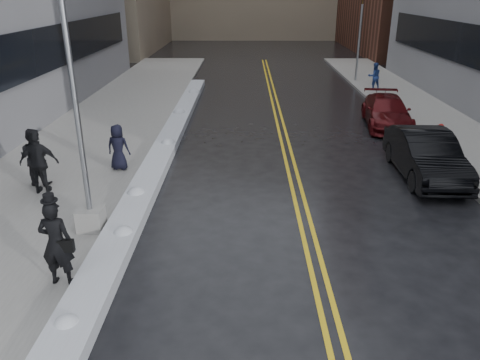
{
  "coord_description": "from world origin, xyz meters",
  "views": [
    {
      "loc": [
        0.79,
        -9.05,
        6.13
      ],
      "look_at": [
        0.66,
        2.69,
        1.3
      ],
      "focal_mm": 35.0,
      "sensor_mm": 36.0,
      "label": 1
    }
  ],
  "objects_px": {
    "pedestrian_east": "(374,76)",
    "car_maroon": "(387,112)",
    "pedestrian_fedora": "(56,243)",
    "traffic_signal": "(360,32)",
    "car_black": "(426,155)",
    "lamppost": "(81,144)",
    "fire_hydrant": "(440,131)",
    "pedestrian_d": "(39,162)",
    "pedestrian_c": "(118,147)",
    "pedestrian_b": "(34,157)"
  },
  "relations": [
    {
      "from": "pedestrian_b",
      "to": "car_maroon",
      "type": "height_order",
      "value": "pedestrian_b"
    },
    {
      "from": "pedestrian_d",
      "to": "car_maroon",
      "type": "xyz_separation_m",
      "value": [
        13.07,
        8.33,
        -0.44
      ]
    },
    {
      "from": "pedestrian_fedora",
      "to": "pedestrian_east",
      "type": "xyz_separation_m",
      "value": [
        12.1,
        21.18,
        -0.14
      ]
    },
    {
      "from": "pedestrian_c",
      "to": "pedestrian_d",
      "type": "relative_size",
      "value": 0.82
    },
    {
      "from": "lamppost",
      "to": "pedestrian_fedora",
      "type": "height_order",
      "value": "lamppost"
    },
    {
      "from": "pedestrian_b",
      "to": "car_maroon",
      "type": "distance_m",
      "value": 15.54
    },
    {
      "from": "pedestrian_b",
      "to": "car_black",
      "type": "relative_size",
      "value": 0.39
    },
    {
      "from": "traffic_signal",
      "to": "car_maroon",
      "type": "height_order",
      "value": "traffic_signal"
    },
    {
      "from": "pedestrian_c",
      "to": "pedestrian_east",
      "type": "height_order",
      "value": "pedestrian_east"
    },
    {
      "from": "pedestrian_d",
      "to": "pedestrian_b",
      "type": "bearing_deg",
      "value": -62.78
    },
    {
      "from": "traffic_signal",
      "to": "pedestrian_d",
      "type": "xyz_separation_m",
      "value": [
        -14.07,
        -19.58,
        -2.26
      ]
    },
    {
      "from": "pedestrian_east",
      "to": "car_maroon",
      "type": "height_order",
      "value": "pedestrian_east"
    },
    {
      "from": "car_maroon",
      "to": "pedestrian_fedora",
      "type": "bearing_deg",
      "value": -122.38
    },
    {
      "from": "pedestrian_east",
      "to": "car_black",
      "type": "height_order",
      "value": "pedestrian_east"
    },
    {
      "from": "pedestrian_fedora",
      "to": "car_maroon",
      "type": "distance_m",
      "value": 17.01
    },
    {
      "from": "pedestrian_c",
      "to": "car_maroon",
      "type": "relative_size",
      "value": 0.34
    },
    {
      "from": "lamppost",
      "to": "pedestrian_d",
      "type": "relative_size",
      "value": 3.84
    },
    {
      "from": "pedestrian_b",
      "to": "car_black",
      "type": "xyz_separation_m",
      "value": [
        13.03,
        1.15,
        -0.29
      ]
    },
    {
      "from": "traffic_signal",
      "to": "pedestrian_c",
      "type": "height_order",
      "value": "traffic_signal"
    },
    {
      "from": "pedestrian_d",
      "to": "car_maroon",
      "type": "relative_size",
      "value": 0.41
    },
    {
      "from": "traffic_signal",
      "to": "pedestrian_d",
      "type": "distance_m",
      "value": 24.22
    },
    {
      "from": "fire_hydrant",
      "to": "traffic_signal",
      "type": "height_order",
      "value": "traffic_signal"
    },
    {
      "from": "pedestrian_fedora",
      "to": "pedestrian_b",
      "type": "relative_size",
      "value": 1.04
    },
    {
      "from": "pedestrian_b",
      "to": "fire_hydrant",
      "type": "bearing_deg",
      "value": -154.9
    },
    {
      "from": "traffic_signal",
      "to": "car_black",
      "type": "relative_size",
      "value": 1.23
    },
    {
      "from": "lamppost",
      "to": "fire_hydrant",
      "type": "xyz_separation_m",
      "value": [
        12.3,
        8.0,
        -1.98
      ]
    },
    {
      "from": "pedestrian_c",
      "to": "pedestrian_d",
      "type": "bearing_deg",
      "value": 55.03
    },
    {
      "from": "fire_hydrant",
      "to": "car_black",
      "type": "xyz_separation_m",
      "value": [
        -1.99,
        -3.76,
        0.25
      ]
    },
    {
      "from": "pedestrian_c",
      "to": "traffic_signal",
      "type": "bearing_deg",
      "value": -117.09
    },
    {
      "from": "lamppost",
      "to": "pedestrian_c",
      "type": "xyz_separation_m",
      "value": [
        -0.37,
        4.49,
        -1.57
      ]
    },
    {
      "from": "pedestrian_c",
      "to": "pedestrian_d",
      "type": "xyz_separation_m",
      "value": [
        -1.9,
        -2.06,
        0.18
      ]
    },
    {
      "from": "pedestrian_b",
      "to": "car_maroon",
      "type": "relative_size",
      "value": 0.39
    },
    {
      "from": "traffic_signal",
      "to": "pedestrian_east",
      "type": "distance_m",
      "value": 4.09
    },
    {
      "from": "traffic_signal",
      "to": "pedestrian_east",
      "type": "xyz_separation_m",
      "value": [
        0.4,
        -3.28,
        -2.41
      ]
    },
    {
      "from": "lamppost",
      "to": "pedestrian_d",
      "type": "distance_m",
      "value": 3.6
    },
    {
      "from": "pedestrian_c",
      "to": "pedestrian_east",
      "type": "bearing_deg",
      "value": -123.75
    },
    {
      "from": "fire_hydrant",
      "to": "pedestrian_c",
      "type": "xyz_separation_m",
      "value": [
        -12.67,
        -3.51,
        0.41
      ]
    },
    {
      "from": "lamppost",
      "to": "car_maroon",
      "type": "bearing_deg",
      "value": 44.88
    },
    {
      "from": "fire_hydrant",
      "to": "car_black",
      "type": "bearing_deg",
      "value": -117.87
    },
    {
      "from": "car_black",
      "to": "pedestrian_fedora",
      "type": "bearing_deg",
      "value": -145.67
    },
    {
      "from": "fire_hydrant",
      "to": "lamppost",
      "type": "bearing_deg",
      "value": -146.96
    },
    {
      "from": "pedestrian_b",
      "to": "pedestrian_c",
      "type": "bearing_deg",
      "value": -142.24
    },
    {
      "from": "traffic_signal",
      "to": "pedestrian_east",
      "type": "height_order",
      "value": "traffic_signal"
    },
    {
      "from": "lamppost",
      "to": "pedestrian_east",
      "type": "bearing_deg",
      "value": 56.91
    },
    {
      "from": "pedestrian_d",
      "to": "pedestrian_east",
      "type": "bearing_deg",
      "value": -137.77
    },
    {
      "from": "traffic_signal",
      "to": "car_maroon",
      "type": "xyz_separation_m",
      "value": [
        -1.0,
        -11.25,
        -2.7
      ]
    },
    {
      "from": "lamppost",
      "to": "pedestrian_east",
      "type": "xyz_separation_m",
      "value": [
        12.2,
        18.72,
        -1.54
      ]
    },
    {
      "from": "pedestrian_east",
      "to": "car_maroon",
      "type": "bearing_deg",
      "value": 69.8
    },
    {
      "from": "pedestrian_d",
      "to": "pedestrian_east",
      "type": "distance_m",
      "value": 21.8
    },
    {
      "from": "fire_hydrant",
      "to": "pedestrian_east",
      "type": "xyz_separation_m",
      "value": [
        -0.1,
        10.72,
        0.44
      ]
    }
  ]
}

